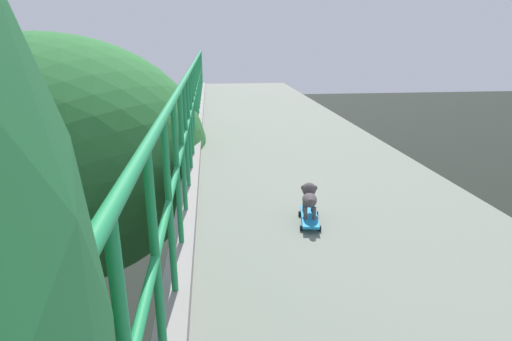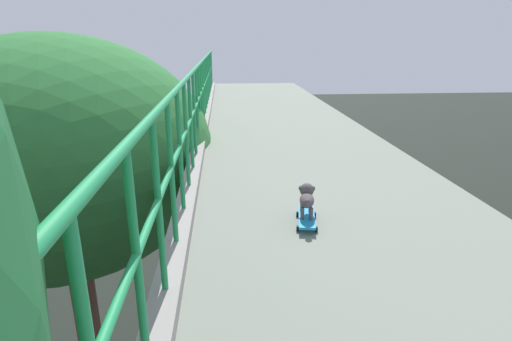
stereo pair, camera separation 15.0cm
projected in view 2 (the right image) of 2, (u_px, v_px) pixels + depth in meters
city_bus at (76, 155)px, 23.00m from camera, size 2.76×11.67×3.00m
roadside_tree_mid at (62, 157)px, 7.19m from camera, size 5.33×5.33×8.17m
toy_skateboard at (307, 218)px, 3.99m from camera, size 0.26×0.53×0.08m
small_dog at (307, 197)px, 3.99m from camera, size 0.19×0.38×0.29m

